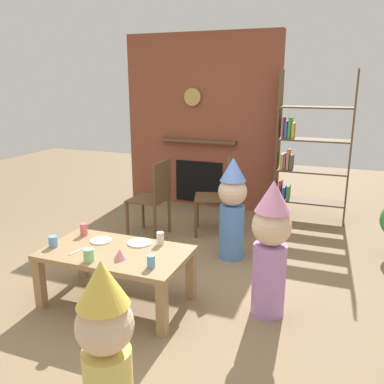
% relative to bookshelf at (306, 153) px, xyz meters
% --- Properties ---
extents(ground_plane, '(12.00, 12.00, 0.00)m').
position_rel_bookshelf_xyz_m(ground_plane, '(-0.94, -2.40, -0.88)').
color(ground_plane, '#846B4C').
extents(brick_fireplace_feature, '(2.20, 0.28, 2.40)m').
position_rel_bookshelf_xyz_m(brick_fireplace_feature, '(-1.48, 0.20, 0.31)').
color(brick_fireplace_feature, brown).
rests_on(brick_fireplace_feature, ground_plane).
extents(bookshelf, '(0.90, 0.28, 1.90)m').
position_rel_bookshelf_xyz_m(bookshelf, '(0.00, 0.00, 0.00)').
color(bookshelf, brown).
rests_on(bookshelf, ground_plane).
extents(coffee_table, '(1.16, 0.66, 0.45)m').
position_rel_bookshelf_xyz_m(coffee_table, '(-1.18, -2.68, -0.49)').
color(coffee_table, '#9E7A51').
rests_on(coffee_table, ground_plane).
extents(paper_cup_near_left, '(0.07, 0.07, 0.09)m').
position_rel_bookshelf_xyz_m(paper_cup_near_left, '(-1.70, -2.79, -0.38)').
color(paper_cup_near_left, '#669EE0').
rests_on(paper_cup_near_left, coffee_table).
extents(paper_cup_near_right, '(0.08, 0.08, 0.10)m').
position_rel_bookshelf_xyz_m(paper_cup_near_right, '(-1.27, -2.92, -0.38)').
color(paper_cup_near_right, '#8CD18C').
rests_on(paper_cup_near_right, coffee_table).
extents(paper_cup_center, '(0.06, 0.06, 0.11)m').
position_rel_bookshelf_xyz_m(paper_cup_center, '(-1.62, -2.49, -0.37)').
color(paper_cup_center, '#E5666B').
rests_on(paper_cup_center, coffee_table).
extents(paper_cup_far_left, '(0.06, 0.06, 0.09)m').
position_rel_bookshelf_xyz_m(paper_cup_far_left, '(-0.78, -2.85, -0.38)').
color(paper_cup_far_left, '#669EE0').
rests_on(paper_cup_far_left, coffee_table).
extents(paper_cup_far_right, '(0.06, 0.06, 0.11)m').
position_rel_bookshelf_xyz_m(paper_cup_far_right, '(-0.90, -2.43, -0.37)').
color(paper_cup_far_right, silver).
rests_on(paper_cup_far_right, coffee_table).
extents(paper_plate_front, '(0.20, 0.20, 0.01)m').
position_rel_bookshelf_xyz_m(paper_plate_front, '(-1.07, -2.48, -0.42)').
color(paper_plate_front, white).
rests_on(paper_plate_front, coffee_table).
extents(paper_plate_rear, '(0.18, 0.18, 0.01)m').
position_rel_bookshelf_xyz_m(paper_plate_rear, '(-1.40, -2.56, -0.42)').
color(paper_plate_rear, white).
rests_on(paper_plate_rear, coffee_table).
extents(birthday_cake_slice, '(0.10, 0.10, 0.08)m').
position_rel_bookshelf_xyz_m(birthday_cake_slice, '(-1.07, -2.81, -0.38)').
color(birthday_cake_slice, pink).
rests_on(birthday_cake_slice, coffee_table).
extents(table_fork, '(0.04, 0.15, 0.01)m').
position_rel_bookshelf_xyz_m(table_fork, '(-1.46, -2.81, -0.42)').
color(table_fork, silver).
rests_on(table_fork, coffee_table).
extents(child_with_cone_hat, '(0.28, 0.28, 1.00)m').
position_rel_bookshelf_xyz_m(child_with_cone_hat, '(-0.51, -3.87, -0.35)').
color(child_with_cone_hat, '#E0CC66').
rests_on(child_with_cone_hat, ground_plane).
extents(child_in_pink, '(0.30, 0.30, 1.07)m').
position_rel_bookshelf_xyz_m(child_in_pink, '(-0.00, -2.41, -0.31)').
color(child_in_pink, '#B27FCC').
rests_on(child_in_pink, ground_plane).
extents(child_by_the_chairs, '(0.29, 0.29, 1.05)m').
position_rel_bookshelf_xyz_m(child_by_the_chairs, '(-0.55, -1.50, -0.33)').
color(child_by_the_chairs, '#4C7FC6').
rests_on(child_by_the_chairs, ground_plane).
extents(dining_chair_left, '(0.42, 0.42, 0.90)m').
position_rel_bookshelf_xyz_m(dining_chair_left, '(-1.53, -1.24, -0.37)').
color(dining_chair_left, brown).
rests_on(dining_chair_left, ground_plane).
extents(dining_chair_middle, '(0.50, 0.50, 0.90)m').
position_rel_bookshelf_xyz_m(dining_chair_middle, '(-0.87, -0.88, -0.37)').
color(dining_chair_middle, brown).
rests_on(dining_chair_middle, ground_plane).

